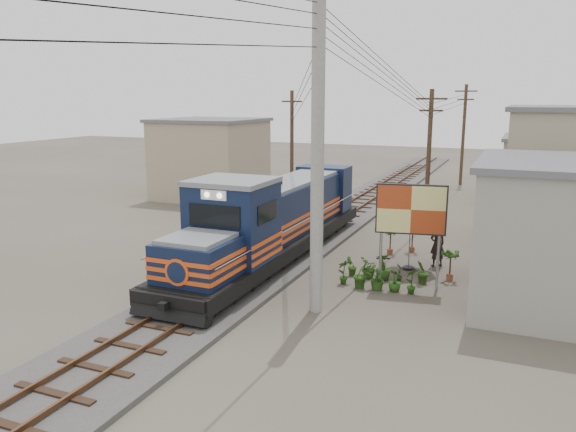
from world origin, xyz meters
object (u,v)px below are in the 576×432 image
at_px(locomotive, 273,222).
at_px(market_umbrella, 411,215).
at_px(billboard, 411,212).
at_px(vendor, 437,244).

xyz_separation_m(locomotive, market_umbrella, (5.35, 0.99, 0.55)).
xyz_separation_m(billboard, market_umbrella, (-0.40, 2.22, -0.55)).
distance_m(billboard, market_umbrella, 2.32).
distance_m(locomotive, vendor, 6.60).
bearing_deg(vendor, locomotive, -25.51).
height_order(billboard, vendor, billboard).
distance_m(market_umbrella, vendor, 1.81).
relative_size(billboard, vendor, 2.06).
bearing_deg(vendor, market_umbrella, 0.41).
height_order(billboard, market_umbrella, billboard).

